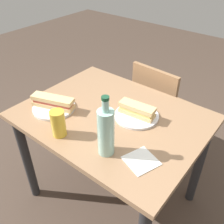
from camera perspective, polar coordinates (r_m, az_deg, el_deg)
The scene contains 12 objects.
ground_plane at distance 2.02m, azimuth 0.00°, elevation -18.30°, with size 8.00×8.00×0.00m, color #47382D.
dining_table at distance 1.55m, azimuth 0.00°, elevation -4.35°, with size 1.06×0.82×0.76m.
chair_far at distance 2.05m, azimuth 10.48°, elevation 1.18°, with size 0.43×0.43×0.86m.
plate_near at distance 1.56m, azimuth -13.04°, elevation 0.98°, with size 0.26×0.26×0.01m, color white.
baguette_sandwich_near at distance 1.54m, azimuth -13.24°, elevation 2.26°, with size 0.27×0.15×0.07m.
knife_near at distance 1.60m, azimuth -12.35°, elevation 2.55°, with size 0.18×0.02×0.01m.
plate_far at distance 1.46m, azimuth 5.59°, elevation -0.83°, with size 0.26×0.26×0.01m, color white.
baguette_sandwich_far at distance 1.43m, azimuth 5.69°, elevation 0.50°, with size 0.22×0.09×0.07m.
knife_far at distance 1.50m, azimuth 6.28°, elevation 0.76°, with size 0.18×0.01×0.01m.
water_bottle at distance 1.15m, azimuth -1.39°, elevation -4.42°, with size 0.08×0.08×0.32m.
beer_glass at distance 1.32m, azimuth -12.10°, elevation -2.54°, with size 0.08×0.08×0.15m, color gold.
paper_napkin at distance 1.20m, azimuth 6.62°, elevation -10.91°, with size 0.14×0.14×0.00m, color white.
Camera 1 is at (0.74, -0.92, 1.63)m, focal length 40.29 mm.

